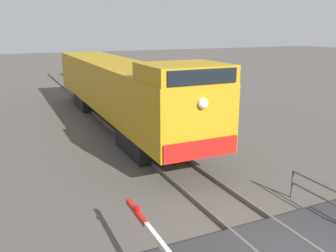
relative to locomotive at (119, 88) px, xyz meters
name	(u,v)px	position (x,y,z in m)	size (l,w,h in m)	color
locomotive	(119,88)	(0.00, 0.00, 0.00)	(2.97, 18.87, 4.13)	black
guard_railing	(330,199)	(2.31, -12.48, -1.52)	(0.08, 3.02, 0.95)	#4C4742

